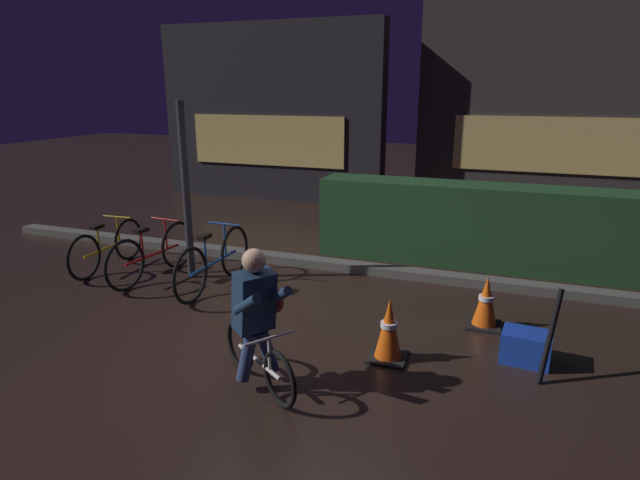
{
  "coord_description": "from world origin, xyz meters",
  "views": [
    {
      "loc": [
        2.1,
        -4.58,
        2.5
      ],
      "look_at": [
        0.2,
        0.6,
        0.9
      ],
      "focal_mm": 29.58,
      "sensor_mm": 36.0,
      "label": 1
    }
  ],
  "objects_px": {
    "blue_crate": "(526,347)",
    "traffic_cone_near": "(389,330)",
    "traffic_cone_far": "(486,302)",
    "parked_bike_center_left": "(214,262)",
    "parked_bike_left_mid": "(153,253)",
    "closed_umbrella": "(550,336)",
    "cyclist": "(258,318)",
    "street_post": "(186,193)",
    "parked_bike_leftmost": "(107,247)"
  },
  "relations": [
    {
      "from": "street_post",
      "to": "parked_bike_center_left",
      "type": "height_order",
      "value": "street_post"
    },
    {
      "from": "blue_crate",
      "to": "closed_umbrella",
      "type": "xyz_separation_m",
      "value": [
        0.17,
        -0.25,
        0.26
      ]
    },
    {
      "from": "parked_bike_left_mid",
      "to": "parked_bike_center_left",
      "type": "xyz_separation_m",
      "value": [
        0.97,
        -0.04,
        0.01
      ]
    },
    {
      "from": "parked_bike_center_left",
      "to": "traffic_cone_far",
      "type": "relative_size",
      "value": 3.02
    },
    {
      "from": "parked_bike_leftmost",
      "to": "parked_bike_center_left",
      "type": "bearing_deg",
      "value": -96.53
    },
    {
      "from": "street_post",
      "to": "parked_bike_left_mid",
      "type": "distance_m",
      "value": 0.96
    },
    {
      "from": "parked_bike_leftmost",
      "to": "closed_umbrella",
      "type": "distance_m",
      "value": 5.83
    },
    {
      "from": "parked_bike_center_left",
      "to": "traffic_cone_near",
      "type": "relative_size",
      "value": 2.8
    },
    {
      "from": "traffic_cone_near",
      "to": "parked_bike_leftmost",
      "type": "bearing_deg",
      "value": 164.81
    },
    {
      "from": "traffic_cone_far",
      "to": "traffic_cone_near",
      "type": "bearing_deg",
      "value": -127.54
    },
    {
      "from": "parked_bike_left_mid",
      "to": "parked_bike_center_left",
      "type": "relative_size",
      "value": 0.96
    },
    {
      "from": "street_post",
      "to": "parked_bike_left_mid",
      "type": "height_order",
      "value": "street_post"
    },
    {
      "from": "parked_bike_leftmost",
      "to": "traffic_cone_near",
      "type": "height_order",
      "value": "parked_bike_leftmost"
    },
    {
      "from": "cyclist",
      "to": "parked_bike_leftmost",
      "type": "bearing_deg",
      "value": -175.79
    },
    {
      "from": "parked_bike_left_mid",
      "to": "cyclist",
      "type": "distance_m",
      "value": 3.19
    },
    {
      "from": "parked_bike_left_mid",
      "to": "traffic_cone_far",
      "type": "xyz_separation_m",
      "value": [
        4.31,
        -0.02,
        -0.07
      ]
    },
    {
      "from": "street_post",
      "to": "traffic_cone_far",
      "type": "bearing_deg",
      "value": -3.49
    },
    {
      "from": "traffic_cone_far",
      "to": "closed_umbrella",
      "type": "xyz_separation_m",
      "value": [
        0.58,
        -0.91,
        0.13
      ]
    },
    {
      "from": "blue_crate",
      "to": "parked_bike_center_left",
      "type": "bearing_deg",
      "value": 170.25
    },
    {
      "from": "cyclist",
      "to": "parked_bike_left_mid",
      "type": "bearing_deg",
      "value": 177.88
    },
    {
      "from": "parked_bike_leftmost",
      "to": "blue_crate",
      "type": "bearing_deg",
      "value": -100.28
    },
    {
      "from": "parked_bike_left_mid",
      "to": "blue_crate",
      "type": "height_order",
      "value": "parked_bike_left_mid"
    },
    {
      "from": "closed_umbrella",
      "to": "parked_bike_left_mid",
      "type": "bearing_deg",
      "value": 102.14
    },
    {
      "from": "street_post",
      "to": "parked_bike_center_left",
      "type": "distance_m",
      "value": 1.0
    },
    {
      "from": "closed_umbrella",
      "to": "blue_crate",
      "type": "bearing_deg",
      "value": 57.27
    },
    {
      "from": "parked_bike_center_left",
      "to": "traffic_cone_far",
      "type": "height_order",
      "value": "parked_bike_center_left"
    },
    {
      "from": "parked_bike_center_left",
      "to": "closed_umbrella",
      "type": "distance_m",
      "value": 4.02
    },
    {
      "from": "traffic_cone_far",
      "to": "parked_bike_center_left",
      "type": "bearing_deg",
      "value": -179.65
    },
    {
      "from": "parked_bike_center_left",
      "to": "traffic_cone_near",
      "type": "bearing_deg",
      "value": -111.71
    },
    {
      "from": "parked_bike_center_left",
      "to": "blue_crate",
      "type": "xyz_separation_m",
      "value": [
        3.75,
        -0.64,
        -0.21
      ]
    },
    {
      "from": "parked_bike_center_left",
      "to": "closed_umbrella",
      "type": "xyz_separation_m",
      "value": [
        3.92,
        -0.89,
        0.05
      ]
    },
    {
      "from": "closed_umbrella",
      "to": "traffic_cone_near",
      "type": "bearing_deg",
      "value": 119.09
    },
    {
      "from": "traffic_cone_near",
      "to": "parked_bike_center_left",
      "type": "bearing_deg",
      "value": 157.49
    },
    {
      "from": "parked_bike_left_mid",
      "to": "cyclist",
      "type": "bearing_deg",
      "value": -121.6
    },
    {
      "from": "traffic_cone_near",
      "to": "closed_umbrella",
      "type": "height_order",
      "value": "closed_umbrella"
    },
    {
      "from": "traffic_cone_far",
      "to": "cyclist",
      "type": "bearing_deg",
      "value": -133.03
    },
    {
      "from": "blue_crate",
      "to": "closed_umbrella",
      "type": "height_order",
      "value": "closed_umbrella"
    },
    {
      "from": "traffic_cone_near",
      "to": "closed_umbrella",
      "type": "relative_size",
      "value": 0.73
    },
    {
      "from": "parked_bike_center_left",
      "to": "blue_crate",
      "type": "height_order",
      "value": "parked_bike_center_left"
    },
    {
      "from": "street_post",
      "to": "cyclist",
      "type": "relative_size",
      "value": 1.88
    },
    {
      "from": "parked_bike_left_mid",
      "to": "traffic_cone_far",
      "type": "bearing_deg",
      "value": -85.03
    },
    {
      "from": "blue_crate",
      "to": "traffic_cone_far",
      "type": "bearing_deg",
      "value": 121.82
    },
    {
      "from": "traffic_cone_near",
      "to": "parked_bike_left_mid",
      "type": "bearing_deg",
      "value": 162.72
    },
    {
      "from": "parked_bike_leftmost",
      "to": "parked_bike_center_left",
      "type": "distance_m",
      "value": 1.82
    },
    {
      "from": "blue_crate",
      "to": "traffic_cone_near",
      "type": "bearing_deg",
      "value": -161.98
    },
    {
      "from": "parked_bike_center_left",
      "to": "cyclist",
      "type": "distance_m",
      "value": 2.46
    },
    {
      "from": "parked_bike_leftmost",
      "to": "closed_umbrella",
      "type": "relative_size",
      "value": 1.84
    },
    {
      "from": "parked_bike_left_mid",
      "to": "blue_crate",
      "type": "xyz_separation_m",
      "value": [
        4.72,
        -0.69,
        -0.2
      ]
    },
    {
      "from": "street_post",
      "to": "cyclist",
      "type": "distance_m",
      "value": 3.03
    },
    {
      "from": "cyclist",
      "to": "traffic_cone_far",
      "type": "bearing_deg",
      "value": 81.71
    }
  ]
}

